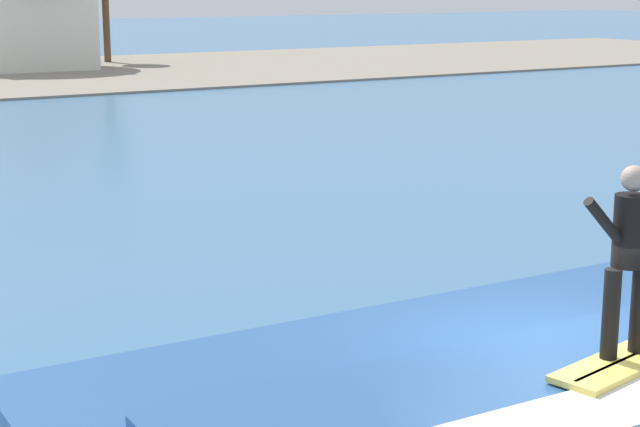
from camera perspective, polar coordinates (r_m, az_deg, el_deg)
The scene contains 4 objects.
wave_crest at distance 10.98m, azimuth 13.55°, elevation -10.24°, with size 10.63×4.48×1.38m.
surfboard at distance 10.15m, azimuth 16.59°, elevation -7.76°, with size 1.96×0.91×0.06m.
surfer at distance 9.90m, azimuth 16.67°, elevation -1.96°, with size 1.17×0.32×1.80m.
car_far_shore at distance 59.73m, azimuth -16.84°, elevation 8.35°, with size 4.48×2.10×1.86m.
Camera 1 is at (-7.14, -7.49, 4.85)m, focal length 58.08 mm.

